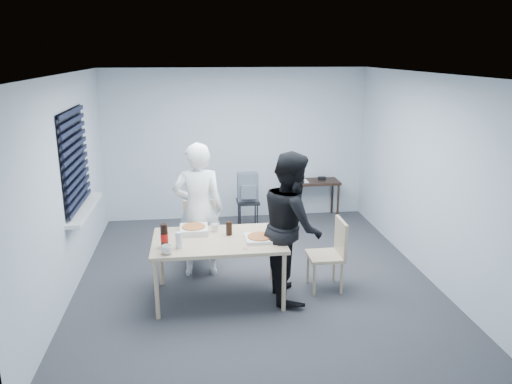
{
  "coord_description": "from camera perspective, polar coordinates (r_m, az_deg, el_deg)",
  "views": [
    {
      "loc": [
        -0.73,
        -5.99,
        2.85
      ],
      "look_at": [
        0.04,
        0.1,
        1.12
      ],
      "focal_mm": 35.0,
      "sensor_mm": 36.0,
      "label": 1
    }
  ],
  "objects": [
    {
      "name": "side_table",
      "position": [
        8.8,
        6.2,
        0.8
      ],
      "size": [
        1.01,
        0.45,
        0.67
      ],
      "color": "black",
      "rests_on": "ground"
    },
    {
      "name": "person_white",
      "position": [
        6.46,
        -6.59,
        -2.07
      ],
      "size": [
        0.65,
        0.42,
        1.77
      ],
      "primitive_type": "imported",
      "rotation": [
        0.0,
        0.0,
        3.14
      ],
      "color": "white",
      "rests_on": "ground"
    },
    {
      "name": "chair_right",
      "position": [
        6.23,
        8.7,
        -6.52
      ],
      "size": [
        0.42,
        0.42,
        0.89
      ],
      "color": "tan",
      "rests_on": "ground"
    },
    {
      "name": "pizza_box_b",
      "position": [
        5.81,
        0.46,
        -5.27
      ],
      "size": [
        0.34,
        0.34,
        0.05
      ],
      "rotation": [
        0.0,
        0.0,
        -0.14
      ],
      "color": "white",
      "rests_on": "dining_table"
    },
    {
      "name": "mug_a",
      "position": [
        5.5,
        -10.13,
        -6.5
      ],
      "size": [
        0.17,
        0.17,
        0.1
      ],
      "primitive_type": "imported",
      "rotation": [
        0.0,
        0.0,
        0.52
      ],
      "color": "white",
      "rests_on": "dining_table"
    },
    {
      "name": "black_box",
      "position": [
        8.86,
        7.55,
        1.55
      ],
      "size": [
        0.14,
        0.1,
        0.05
      ],
      "primitive_type": "cube",
      "rotation": [
        0.0,
        0.0,
        0.13
      ],
      "color": "black",
      "rests_on": "side_table"
    },
    {
      "name": "stool",
      "position": [
        8.2,
        -0.94,
        -1.71
      ],
      "size": [
        0.36,
        0.36,
        0.5
      ],
      "color": "black",
      "rests_on": "ground"
    },
    {
      "name": "plastic_cups",
      "position": [
        5.62,
        -8.79,
        -5.45
      ],
      "size": [
        0.08,
        0.08,
        0.18
      ],
      "primitive_type": "cylinder",
      "rotation": [
        0.0,
        0.0,
        -0.05
      ],
      "color": "silver",
      "rests_on": "dining_table"
    },
    {
      "name": "chair_far",
      "position": [
        6.9,
        -6.49,
        -4.18
      ],
      "size": [
        0.42,
        0.42,
        0.89
      ],
      "color": "tan",
      "rests_on": "ground"
    },
    {
      "name": "cola_glass",
      "position": [
        5.95,
        -3.1,
        -4.16
      ],
      "size": [
        0.1,
        0.1,
        0.17
      ],
      "primitive_type": "cylinder",
      "rotation": [
        0.0,
        0.0,
        0.37
      ],
      "color": "black",
      "rests_on": "dining_table"
    },
    {
      "name": "backpack",
      "position": [
        8.09,
        -0.94,
        0.53
      ],
      "size": [
        0.33,
        0.24,
        0.46
      ],
      "rotation": [
        0.0,
        0.0,
        0.12
      ],
      "color": "slate",
      "rests_on": "stool"
    },
    {
      "name": "mug_b",
      "position": [
        6.09,
        -4.73,
        -4.07
      ],
      "size": [
        0.1,
        0.1,
        0.09
      ],
      "primitive_type": "imported",
      "color": "white",
      "rests_on": "dining_table"
    },
    {
      "name": "pizza_box_a",
      "position": [
        6.08,
        -7.11,
        -4.27
      ],
      "size": [
        0.33,
        0.33,
        0.08
      ],
      "rotation": [
        0.0,
        0.0,
        0.3
      ],
      "color": "white",
      "rests_on": "dining_table"
    },
    {
      "name": "papers",
      "position": [
        8.74,
        5.27,
        1.26
      ],
      "size": [
        0.23,
        0.29,
        0.0
      ],
      "primitive_type": "cube",
      "rotation": [
        0.0,
        0.0,
        0.11
      ],
      "color": "white",
      "rests_on": "side_table"
    },
    {
      "name": "person_black",
      "position": [
        5.87,
        4.09,
        -3.88
      ],
      "size": [
        0.47,
        0.86,
        1.77
      ],
      "primitive_type": "imported",
      "rotation": [
        0.0,
        0.0,
        1.57
      ],
      "color": "black",
      "rests_on": "ground"
    },
    {
      "name": "soda_bottle",
      "position": [
        5.64,
        -10.43,
        -5.01
      ],
      "size": [
        0.09,
        0.09,
        0.28
      ],
      "rotation": [
        0.0,
        0.0,
        -0.29
      ],
      "color": "black",
      "rests_on": "dining_table"
    },
    {
      "name": "dining_table",
      "position": [
        5.88,
        -4.3,
        -5.91
      ],
      "size": [
        1.53,
        0.97,
        0.74
      ],
      "color": "tan",
      "rests_on": "ground"
    },
    {
      "name": "rubber_band",
      "position": [
        5.56,
        -1.21,
        -6.52
      ],
      "size": [
        0.07,
        0.07,
        0.0
      ],
      "primitive_type": "torus",
      "rotation": [
        0.0,
        0.0,
        -0.36
      ],
      "color": "red",
      "rests_on": "dining_table"
    },
    {
      "name": "room",
      "position": [
        6.7,
        -19.7,
        2.67
      ],
      "size": [
        5.0,
        5.0,
        5.0
      ],
      "color": "#2F2F34",
      "rests_on": "ground"
    }
  ]
}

